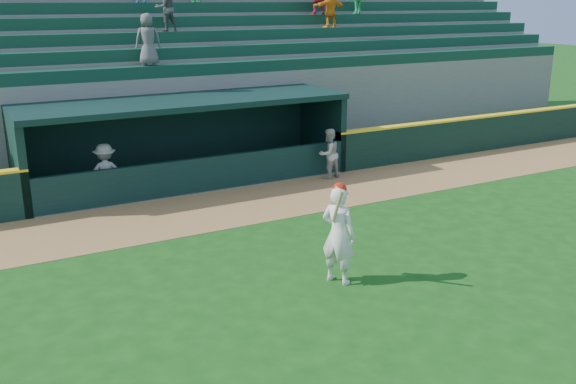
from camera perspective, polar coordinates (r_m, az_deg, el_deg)
name	(u,v)px	position (r m, az deg, el deg)	size (l,w,h in m)	color
ground	(328,276)	(12.63, 3.54, -7.50)	(120.00, 120.00, 0.00)	#134210
warning_track	(227,208)	(16.69, -5.48, -1.39)	(40.00, 3.00, 0.01)	olive
field_wall_right	(515,130)	(25.02, 19.55, 5.26)	(15.50, 0.30, 1.20)	black
wall_stripe_right	(517,112)	(24.91, 19.69, 6.68)	(15.50, 0.32, 0.06)	yellow
dugout_player_front	(329,154)	(19.21, 3.63, 3.41)	(0.73, 0.57, 1.51)	#ABABA6
dugout_player_inside	(106,173)	(17.58, -15.90, 1.64)	(1.02, 0.58, 1.57)	#999894
dugout	(183,135)	(19.14, -9.33, 5.03)	(9.40, 2.80, 2.46)	#60605C
stands	(136,82)	(23.27, -13.34, 9.47)	(34.50, 6.32, 7.52)	slate
batter_at_plate	(338,233)	(12.05, 4.51, -3.68)	(0.72, 0.89, 1.99)	silver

